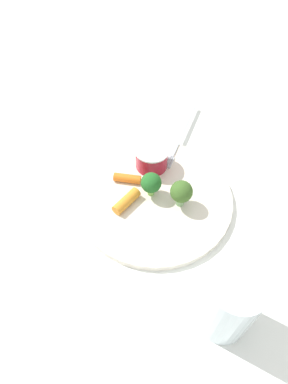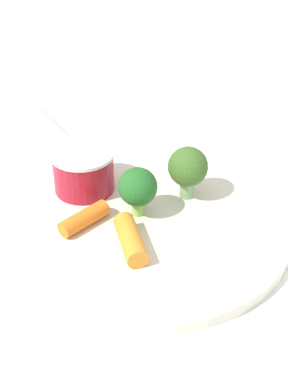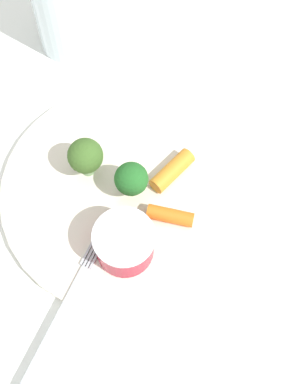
{
  "view_description": "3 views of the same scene",
  "coord_description": "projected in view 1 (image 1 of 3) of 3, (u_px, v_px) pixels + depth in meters",
  "views": [
    {
      "loc": [
        -0.3,
        -0.18,
        0.47
      ],
      "look_at": [
        -0.02,
        0.01,
        0.03
      ],
      "focal_mm": 31.6,
      "sensor_mm": 36.0,
      "label": 1
    },
    {
      "loc": [
        -0.36,
        0.13,
        0.31
      ],
      "look_at": [
        0.01,
        -0.0,
        0.03
      ],
      "focal_mm": 50.57,
      "sensor_mm": 36.0,
      "label": 2
    },
    {
      "loc": [
        0.17,
        0.16,
        0.5
      ],
      "look_at": [
        -0.01,
        0.02,
        0.02
      ],
      "focal_mm": 48.06,
      "sensor_mm": 36.0,
      "label": 3
    }
  ],
  "objects": [
    {
      "name": "drinking_glass",
      "position": [
        229.0,
        304.0,
        0.41
      ],
      "size": [
        0.07,
        0.07,
        0.12
      ],
      "primitive_type": "cylinder",
      "color": "silver",
      "rests_on": "ground_plane"
    },
    {
      "name": "broccoli_floret_1",
      "position": [
        181.0,
        192.0,
        0.54
      ],
      "size": [
        0.04,
        0.04,
        0.05
      ],
      "color": "#7DA96F",
      "rests_on": "plate"
    },
    {
      "name": "ground_plane",
      "position": [
        154.0,
        200.0,
        0.58
      ],
      "size": [
        2.4,
        2.4,
        0.0
      ],
      "primitive_type": "plane",
      "color": "white"
    },
    {
      "name": "carrot_stick_1",
      "position": [
        126.0,
        201.0,
        0.56
      ],
      "size": [
        0.05,
        0.02,
        0.02
      ],
      "primitive_type": "cylinder",
      "rotation": [
        1.57,
        0.0,
        1.48
      ],
      "color": "orange",
      "rests_on": "plate"
    },
    {
      "name": "plate",
      "position": [
        154.0,
        197.0,
        0.58
      ],
      "size": [
        0.27,
        0.27,
        0.01
      ],
      "primitive_type": "cylinder",
      "color": "silver",
      "rests_on": "ground_plane"
    },
    {
      "name": "carrot_stick_0",
      "position": [
        127.0,
        179.0,
        0.59
      ],
      "size": [
        0.03,
        0.05,
        0.01
      ],
      "primitive_type": "cylinder",
      "rotation": [
        1.57,
        0.0,
        0.43
      ],
      "color": "orange",
      "rests_on": "plate"
    },
    {
      "name": "broccoli_floret_0",
      "position": [
        151.0,
        183.0,
        0.56
      ],
      "size": [
        0.03,
        0.03,
        0.05
      ],
      "color": "#85C358",
      "rests_on": "plate"
    },
    {
      "name": "sauce_cup",
      "position": [
        152.0,
        158.0,
        0.6
      ],
      "size": [
        0.06,
        0.06,
        0.04
      ],
      "color": "maroon",
      "rests_on": "plate"
    },
    {
      "name": "fork",
      "position": [
        182.0,
        134.0,
        0.67
      ],
      "size": [
        0.19,
        0.05,
        0.0
      ],
      "color": "#ABB5BD",
      "rests_on": "plate"
    }
  ]
}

